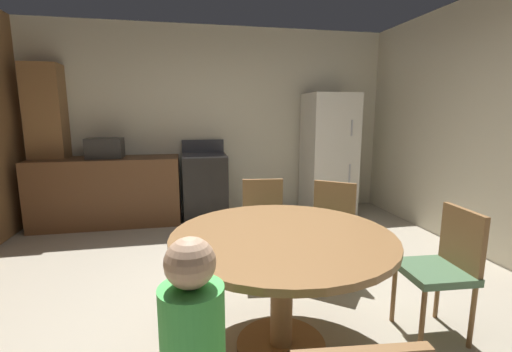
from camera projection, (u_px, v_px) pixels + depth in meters
ground_plane at (252, 315)px, 2.59m from camera, size 14.00×14.00×0.00m
wall_back at (215, 122)px, 5.17m from camera, size 5.43×0.12×2.70m
kitchen_counter at (108, 191)px, 4.65m from camera, size 1.87×0.60×0.90m
pantry_column at (50, 146)px, 4.58m from camera, size 0.44×0.36×2.10m
oven_range at (205, 186)px, 4.90m from camera, size 0.60×0.60×1.10m
refrigerator at (329, 154)px, 5.14m from camera, size 0.68×0.68×1.76m
microwave at (105, 148)px, 4.55m from camera, size 0.44×0.32×0.26m
dining_table at (282, 257)px, 2.14m from camera, size 1.36×1.36×0.76m
chair_northeast at (330, 225)px, 3.11m from camera, size 0.56×0.56×0.87m
chair_east at (444, 264)px, 2.30m from camera, size 0.43×0.43×0.87m
chair_north at (264, 221)px, 3.23m from camera, size 0.44×0.44×0.87m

